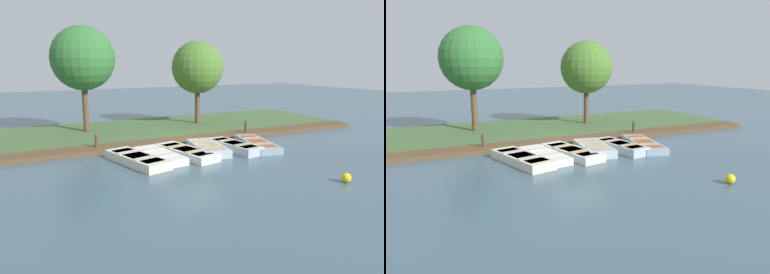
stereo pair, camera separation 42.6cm
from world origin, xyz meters
TOP-DOWN VIEW (x-y plane):
  - ground_plane at (0.00, 0.00)m, footprint 80.00×80.00m
  - shore_bank at (-5.00, 0.00)m, footprint 8.00×24.00m
  - dock_walkway at (-1.35, 0.00)m, footprint 1.34×23.30m
  - rowboat_0 at (1.49, -3.36)m, footprint 3.55×1.89m
  - rowboat_1 at (1.26, -2.29)m, footprint 3.14×1.42m
  - rowboat_2 at (1.30, -1.03)m, footprint 3.52×1.74m
  - rowboat_3 at (1.08, 0.21)m, footprint 3.05×1.72m
  - rowboat_4 at (1.39, 1.44)m, footprint 3.09×1.38m
  - rowboat_5 at (1.31, 2.83)m, footprint 3.65×1.89m
  - mooring_post_near at (-1.40, -4.31)m, footprint 0.16×0.16m
  - mooring_post_far at (-1.40, 4.08)m, footprint 0.16×0.16m
  - buoy at (7.12, 2.25)m, footprint 0.34×0.34m
  - park_tree_far_left at (-5.84, -3.83)m, footprint 3.54×3.54m
  - park_tree_left at (-5.47, 3.16)m, footprint 3.28×3.28m

SIDE VIEW (x-z plane):
  - ground_plane at x=0.00m, z-range 0.00..0.00m
  - shore_bank at x=-5.00m, z-range 0.00..0.17m
  - dock_walkway at x=-1.35m, z-range 0.00..0.20m
  - rowboat_5 at x=1.31m, z-range 0.00..0.33m
  - rowboat_1 at x=1.26m, z-range 0.00..0.33m
  - buoy at x=7.12m, z-range 0.00..0.34m
  - rowboat_2 at x=1.30m, z-range 0.00..0.35m
  - rowboat_3 at x=1.08m, z-range 0.00..0.38m
  - rowboat_0 at x=1.49m, z-range 0.00..0.38m
  - rowboat_4 at x=1.39m, z-range 0.00..0.40m
  - mooring_post_near at x=-1.40m, z-range 0.00..0.84m
  - mooring_post_far at x=-1.40m, z-range 0.00..0.84m
  - park_tree_left at x=-5.47m, z-range 1.02..6.38m
  - park_tree_far_left at x=-5.84m, z-range 1.22..7.26m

